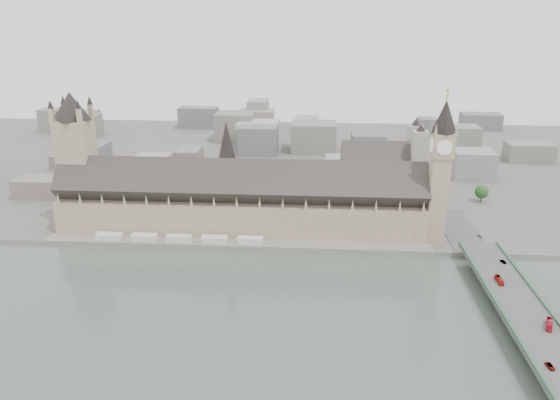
# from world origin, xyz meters

# --- Properties ---
(ground) EXTENTS (900.00, 900.00, 0.00)m
(ground) POSITION_xyz_m (0.00, 0.00, 0.00)
(ground) COLOR #595651
(ground) RESTS_ON ground
(river_thames) EXTENTS (600.00, 600.00, 0.00)m
(river_thames) POSITION_xyz_m (0.00, -165.00, 0.00)
(river_thames) COLOR #3E4A42
(river_thames) RESTS_ON ground
(embankment_wall) EXTENTS (600.00, 1.50, 3.00)m
(embankment_wall) POSITION_xyz_m (0.00, -15.00, 1.50)
(embankment_wall) COLOR slate
(embankment_wall) RESTS_ON ground
(river_terrace) EXTENTS (270.00, 15.00, 2.00)m
(river_terrace) POSITION_xyz_m (0.00, -7.50, 1.00)
(river_terrace) COLOR slate
(river_terrace) RESTS_ON ground
(terrace_tents) EXTENTS (118.00, 7.00, 4.00)m
(terrace_tents) POSITION_xyz_m (-40.00, -7.00, 4.00)
(terrace_tents) COLOR silver
(terrace_tents) RESTS_ON river_terrace
(palace_of_westminster) EXTENTS (265.00, 40.73, 55.44)m
(palace_of_westminster) POSITION_xyz_m (0.00, 19.70, 22.71)
(palace_of_westminster) COLOR gray
(palace_of_westminster) RESTS_ON ground
(elizabeth_tower) EXTENTS (17.00, 17.00, 107.50)m
(elizabeth_tower) POSITION_xyz_m (138.00, 8.00, 58.09)
(elizabeth_tower) COLOR gray
(elizabeth_tower) RESTS_ON ground
(victoria_tower) EXTENTS (30.00, 30.00, 100.00)m
(victoria_tower) POSITION_xyz_m (-122.00, 26.00, 55.20)
(victoria_tower) COLOR gray
(victoria_tower) RESTS_ON ground
(central_tower) EXTENTS (13.00, 13.00, 48.00)m
(central_tower) POSITION_xyz_m (-10.00, 26.00, 57.92)
(central_tower) COLOR tan
(central_tower) RESTS_ON ground
(westminster_bridge) EXTENTS (25.00, 325.00, 10.25)m
(westminster_bridge) POSITION_xyz_m (162.00, -87.50, 5.12)
(westminster_bridge) COLOR #474749
(westminster_bridge) RESTS_ON ground
(bridge_parapets) EXTENTS (25.00, 235.00, 1.15)m
(bridge_parapets) POSITION_xyz_m (162.00, -132.00, 10.82)
(bridge_parapets) COLOR #325C3E
(bridge_parapets) RESTS_ON westminster_bridge
(westminster_abbey) EXTENTS (68.00, 36.00, 64.00)m
(westminster_abbey) POSITION_xyz_m (110.92, 95.00, 25.08)
(westminster_abbey) COLOR gray
(westminster_abbey) RESTS_ON ground
(city_skyline_inland) EXTENTS (720.00, 360.00, 38.00)m
(city_skyline_inland) POSITION_xyz_m (0.00, 245.00, 19.00)
(city_skyline_inland) COLOR gray
(city_skyline_inland) RESTS_ON ground
(park_trees) EXTENTS (110.00, 30.00, 15.00)m
(park_trees) POSITION_xyz_m (-10.00, 60.00, 7.50)
(park_trees) COLOR #1B491A
(park_trees) RESTS_ON ground
(red_bus_north) EXTENTS (2.49, 10.18, 2.83)m
(red_bus_north) POSITION_xyz_m (158.41, -71.19, 11.66)
(red_bus_north) COLOR red
(red_bus_north) RESTS_ON westminster_bridge
(red_bus_south) EXTENTS (6.67, 11.32, 3.11)m
(red_bus_south) POSITION_xyz_m (168.08, -116.83, 11.81)
(red_bus_south) COLOR red
(red_bus_south) RESTS_ON westminster_bridge
(car_silver) EXTENTS (3.04, 4.69, 1.46)m
(car_silver) POSITION_xyz_m (168.69, -45.28, 10.98)
(car_silver) COLOR gray
(car_silver) RESTS_ON westminster_bridge
(car_grey) EXTENTS (3.13, 5.74, 1.53)m
(car_grey) POSITION_xyz_m (156.03, -149.53, 11.01)
(car_grey) COLOR gray
(car_grey) RESTS_ON westminster_bridge
(car_approach) EXTENTS (3.14, 4.96, 1.34)m
(car_approach) POSITION_xyz_m (165.54, -5.55, 10.92)
(car_approach) COLOR gray
(car_approach) RESTS_ON westminster_bridge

